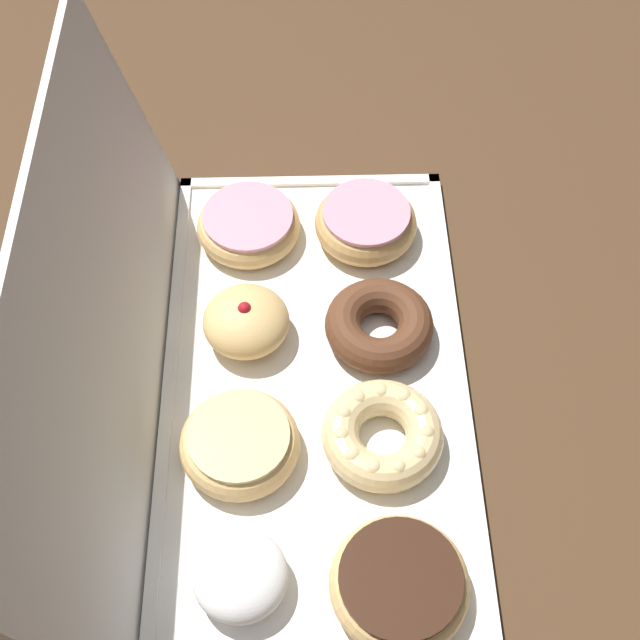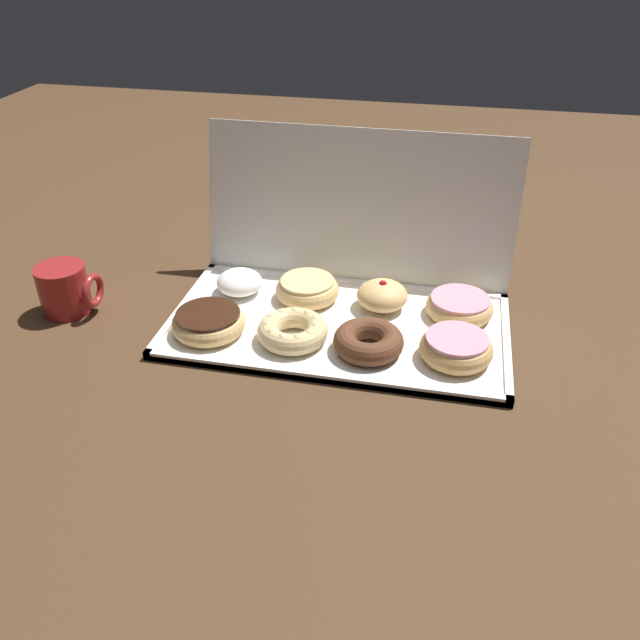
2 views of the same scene
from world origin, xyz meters
The scene contains 11 objects.
ground_plane centered at (0.00, 0.00, 0.00)m, with size 3.00×3.00×0.00m, color #4C331E.
donut_box centered at (0.00, 0.00, 0.01)m, with size 0.56×0.30×0.01m.
box_lid_open centered at (0.00, 0.19, 0.14)m, with size 0.56×0.28×0.01m, color white.
chocolate_frosted_donut_0 centered at (-0.20, -0.07, 0.03)m, with size 0.12×0.12×0.04m.
cruller_donut_1 centered at (-0.06, -0.06, 0.03)m, with size 0.11×0.11×0.04m.
chocolate_cake_ring_donut_2 centered at (0.06, -0.07, 0.03)m, with size 0.11×0.11×0.04m.
pink_frosted_donut_3 centered at (0.19, -0.06, 0.03)m, with size 0.11×0.11×0.04m.
powdered_filled_donut_4 centered at (-0.19, 0.07, 0.03)m, with size 0.08×0.08×0.04m.
glazed_ring_donut_5 centered at (-0.07, 0.07, 0.03)m, with size 0.11×0.11×0.04m.
jelly_filled_donut_6 centered at (0.06, 0.07, 0.03)m, with size 0.09×0.09×0.05m.
pink_frosted_donut_7 centered at (0.20, 0.07, 0.03)m, with size 0.11×0.11×0.04m.
Camera 1 is at (-0.42, 0.01, 0.75)m, focal length 48.65 mm.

